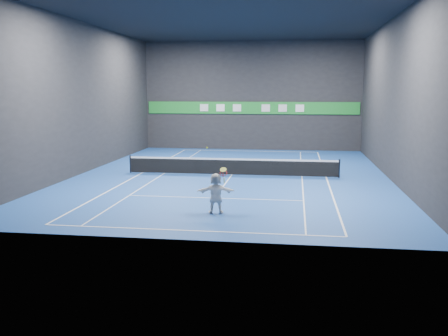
# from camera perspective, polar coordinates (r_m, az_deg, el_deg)

# --- Properties ---
(ground) EXTENTS (26.00, 26.00, 0.00)m
(ground) POSITION_cam_1_polar(r_m,az_deg,el_deg) (29.46, 0.88, -0.82)
(ground) COLOR #1A4493
(ground) RESTS_ON ground
(ceiling) EXTENTS (26.00, 26.00, 0.00)m
(ceiling) POSITION_cam_1_polar(r_m,az_deg,el_deg) (29.32, 0.93, 16.79)
(ceiling) COLOR black
(ceiling) RESTS_ON ground
(wall_back) EXTENTS (18.00, 0.10, 9.00)m
(wall_back) POSITION_cam_1_polar(r_m,az_deg,el_deg) (41.97, 3.17, 8.24)
(wall_back) COLOR black
(wall_back) RESTS_ON ground
(wall_front) EXTENTS (18.00, 0.10, 9.00)m
(wall_front) POSITION_cam_1_polar(r_m,az_deg,el_deg) (16.23, -4.93, 7.20)
(wall_front) COLOR black
(wall_front) RESTS_ON ground
(wall_left) EXTENTS (0.10, 26.00, 9.00)m
(wall_left) POSITION_cam_1_polar(r_m,az_deg,el_deg) (31.47, -15.73, 7.71)
(wall_left) COLOR black
(wall_left) RESTS_ON ground
(wall_right) EXTENTS (0.10, 26.00, 9.00)m
(wall_right) POSITION_cam_1_polar(r_m,az_deg,el_deg) (29.30, 18.80, 7.50)
(wall_right) COLOR black
(wall_right) RESTS_ON ground
(baseline_near) EXTENTS (10.98, 0.08, 0.01)m
(baseline_near) POSITION_cam_1_polar(r_m,az_deg,el_deg) (18.01, -3.94, -7.14)
(baseline_near) COLOR white
(baseline_near) RESTS_ON ground
(baseline_far) EXTENTS (10.98, 0.08, 0.01)m
(baseline_far) POSITION_cam_1_polar(r_m,az_deg,el_deg) (41.16, 2.98, 1.95)
(baseline_far) COLOR white
(baseline_far) RESTS_ON ground
(sideline_doubles_left) EXTENTS (0.08, 23.78, 0.01)m
(sideline_doubles_left) POSITION_cam_1_polar(r_m,az_deg,el_deg) (30.63, -9.36, -0.56)
(sideline_doubles_left) COLOR white
(sideline_doubles_left) RESTS_ON ground
(sideline_doubles_right) EXTENTS (0.08, 23.78, 0.01)m
(sideline_doubles_right) POSITION_cam_1_polar(r_m,az_deg,el_deg) (29.29, 11.60, -1.05)
(sideline_doubles_right) COLOR white
(sideline_doubles_right) RESTS_ON ground
(sideline_singles_left) EXTENTS (0.06, 23.78, 0.01)m
(sideline_singles_left) POSITION_cam_1_polar(r_m,az_deg,el_deg) (30.25, -6.86, -0.62)
(sideline_singles_left) COLOR white
(sideline_singles_left) RESTS_ON ground
(sideline_singles_right) EXTENTS (0.06, 23.78, 0.01)m
(sideline_singles_right) POSITION_cam_1_polar(r_m,az_deg,el_deg) (29.24, 8.90, -1.00)
(sideline_singles_right) COLOR white
(sideline_singles_right) RESTS_ON ground
(service_line_near) EXTENTS (8.23, 0.06, 0.01)m
(service_line_near) POSITION_cam_1_polar(r_m,az_deg,el_deg) (23.24, -1.11, -3.45)
(service_line_near) COLOR white
(service_line_near) RESTS_ON ground
(service_line_far) EXTENTS (8.23, 0.06, 0.01)m
(service_line_far) POSITION_cam_1_polar(r_m,az_deg,el_deg) (35.75, 2.18, 0.90)
(service_line_far) COLOR white
(service_line_far) RESTS_ON ground
(center_service_line) EXTENTS (0.06, 12.80, 0.01)m
(center_service_line) POSITION_cam_1_polar(r_m,az_deg,el_deg) (29.46, 0.88, -0.81)
(center_service_line) COLOR white
(center_service_line) RESTS_ON ground
(player) EXTENTS (1.60, 0.74, 1.66)m
(player) POSITION_cam_1_polar(r_m,az_deg,el_deg) (20.29, -0.94, -2.88)
(player) COLOR white
(player) RESTS_ON ground
(tennis_ball) EXTENTS (0.07, 0.07, 0.07)m
(tennis_ball) POSITION_cam_1_polar(r_m,az_deg,el_deg) (20.20, -1.95, 2.34)
(tennis_ball) COLOR #D0F729
(tennis_ball) RESTS_ON player
(tennis_net) EXTENTS (12.50, 0.10, 1.07)m
(tennis_net) POSITION_cam_1_polar(r_m,az_deg,el_deg) (29.38, 0.89, 0.22)
(tennis_net) COLOR black
(tennis_net) RESTS_ON ground
(sponsor_banner) EXTENTS (17.64, 0.11, 1.00)m
(sponsor_banner) POSITION_cam_1_polar(r_m,az_deg,el_deg) (41.93, 3.15, 6.87)
(sponsor_banner) COLOR #1D872D
(sponsor_banner) RESTS_ON wall_back
(tennis_racket) EXTENTS (0.40, 0.34, 0.66)m
(tennis_racket) POSITION_cam_1_polar(r_m,az_deg,el_deg) (20.14, -0.06, -0.66)
(tennis_racket) COLOR red
(tennis_racket) RESTS_ON player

